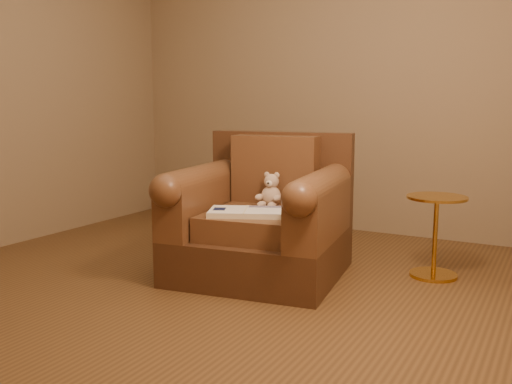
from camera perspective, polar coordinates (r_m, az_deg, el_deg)
The scene contains 6 objects.
floor at distance 3.81m, azimuth -5.16°, elevation -9.08°, with size 4.00×4.00×0.00m, color brown.
room at distance 3.66m, azimuth -5.56°, elevation 17.34°, with size 4.02×4.02×2.71m.
armchair at distance 3.92m, azimuth 0.62°, elevation -2.91°, with size 1.20×1.15×0.96m.
teddy_bear at distance 3.96m, azimuth 1.45°, elevation -0.14°, with size 0.18×0.20×0.25m.
guidebook at distance 3.68m, azimuth -1.03°, elevation -2.03°, with size 0.54×0.45×0.04m.
side_table at distance 4.04m, azimuth 17.49°, elevation -3.99°, with size 0.40×0.40×0.56m.
Camera 1 is at (2.04, -3.00, 1.18)m, focal length 40.00 mm.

